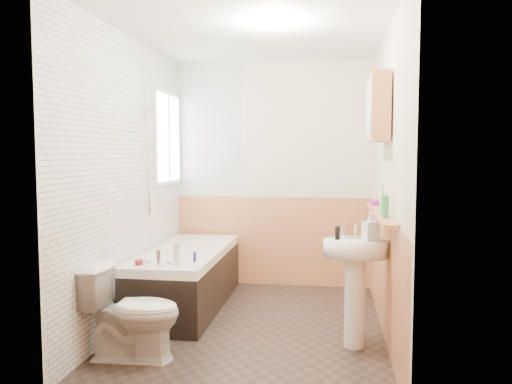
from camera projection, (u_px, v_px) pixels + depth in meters
floor at (253, 326)px, 4.31m from camera, size 2.80×2.80×0.00m
ceiling at (253, 31)px, 4.12m from camera, size 2.80×2.80×0.00m
wall_back at (273, 175)px, 5.60m from camera, size 2.20×0.02×2.50m
wall_front at (215, 195)px, 2.82m from camera, size 2.20×0.02×2.50m
wall_left at (129, 181)px, 4.38m from camera, size 0.02×2.80×2.50m
wall_right at (388, 183)px, 4.05m from camera, size 0.02×2.80×2.50m
wainscot_right at (384, 273)px, 4.11m from camera, size 0.01×2.80×1.00m
wainscot_front at (217, 323)px, 2.90m from camera, size 2.20×0.01×1.00m
wainscot_back at (272, 241)px, 5.64m from camera, size 2.20×0.01×1.00m
tile_cladding_left at (131, 181)px, 4.37m from camera, size 0.01×2.80×2.50m
tile_return_back at (209, 130)px, 5.65m from camera, size 0.75×0.01×1.50m
window at (168, 138)px, 5.28m from camera, size 0.03×0.79×0.99m
bathtub at (186, 277)px, 4.84m from camera, size 0.70×1.76×0.71m
shower_riser at (149, 142)px, 4.66m from camera, size 0.10×0.08×1.18m
toilet at (132, 312)px, 3.60m from camera, size 0.71×0.41×0.68m
sink at (355, 270)px, 3.81m from camera, size 0.49×0.39×0.94m
pine_shelf at (380, 214)px, 3.98m from camera, size 0.10×1.48×0.03m
medicine_cabinet at (378, 109)px, 3.98m from camera, size 0.15×0.58×0.53m
foam_can at (385, 207)px, 3.60m from camera, size 0.06×0.06×0.16m
green_bottle at (383, 198)px, 3.78m from camera, size 0.06×0.06×0.25m
black_jar at (375, 203)px, 4.46m from camera, size 0.08×0.08×0.05m
soap_bottle at (370, 234)px, 3.72m from camera, size 0.18×0.24×0.10m
clear_bottle at (337, 233)px, 3.78m from camera, size 0.04×0.04×0.10m
blue_gel at (177, 254)px, 4.11m from camera, size 0.06×0.05×0.19m
cream_jar at (139, 262)px, 4.13m from camera, size 0.09×0.09×0.04m
orange_bottle at (195, 257)px, 4.25m from camera, size 0.04×0.04×0.08m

